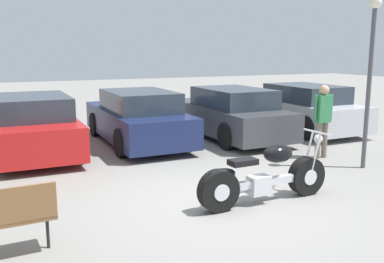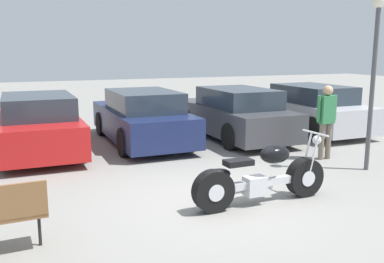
# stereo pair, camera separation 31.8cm
# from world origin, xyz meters

# --- Properties ---
(ground_plane) EXTENTS (60.00, 60.00, 0.00)m
(ground_plane) POSITION_xyz_m (0.00, 0.00, 0.00)
(ground_plane) COLOR gray
(motorcycle) EXTENTS (2.38, 0.62, 1.08)m
(motorcycle) POSITION_xyz_m (0.50, -0.32, 0.43)
(motorcycle) COLOR black
(motorcycle) RESTS_ON ground_plane
(parked_car_red) EXTENTS (1.82, 4.43, 1.40)m
(parked_car_red) POSITION_xyz_m (-2.52, 4.80, 0.67)
(parked_car_red) COLOR red
(parked_car_red) RESTS_ON ground_plane
(parked_car_navy) EXTENTS (1.82, 4.43, 1.40)m
(parked_car_navy) POSITION_xyz_m (0.05, 4.85, 0.67)
(parked_car_navy) COLOR #19234C
(parked_car_navy) RESTS_ON ground_plane
(parked_car_dark_grey) EXTENTS (1.82, 4.43, 1.40)m
(parked_car_dark_grey) POSITION_xyz_m (2.63, 4.51, 0.67)
(parked_car_dark_grey) COLOR #3D3D42
(parked_car_dark_grey) RESTS_ON ground_plane
(parked_car_silver) EXTENTS (1.82, 4.43, 1.40)m
(parked_car_silver) POSITION_xyz_m (5.20, 4.59, 0.67)
(parked_car_silver) COLOR #BCBCC1
(parked_car_silver) RESTS_ON ground_plane
(lamp_post) EXTENTS (0.25, 0.25, 3.46)m
(lamp_post) POSITION_xyz_m (3.57, 0.54, 2.24)
(lamp_post) COLOR #4C4C51
(lamp_post) RESTS_ON ground_plane
(person_standing) EXTENTS (0.52, 0.22, 1.66)m
(person_standing) POSITION_xyz_m (3.35, 1.58, 0.99)
(person_standing) COLOR #726656
(person_standing) RESTS_ON ground_plane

